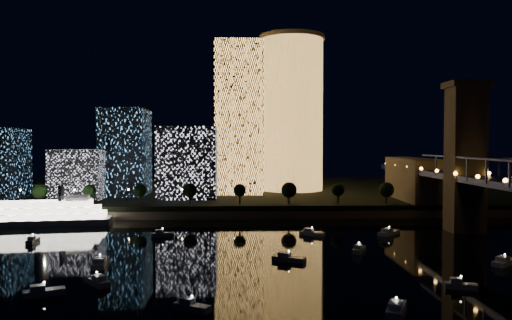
{
  "coord_description": "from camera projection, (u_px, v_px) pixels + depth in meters",
  "views": [
    {
      "loc": [
        -10.78,
        -113.14,
        29.74
      ],
      "look_at": [
        -4.62,
        55.0,
        23.86
      ],
      "focal_mm": 35.0,
      "sensor_mm": 36.0,
      "label": 1
    }
  ],
  "objects": [
    {
      "name": "riverboat",
      "position": [
        38.0,
        215.0,
        178.94
      ],
      "size": [
        50.92,
        16.95,
        15.07
      ],
      "color": "silver",
      "rests_on": "ground"
    },
    {
      "name": "seawall",
      "position": [
        265.0,
        214.0,
        196.27
      ],
      "size": [
        420.0,
        6.0,
        3.0
      ],
      "primitive_type": "cube",
      "color": "#6B5E4C",
      "rests_on": "ground"
    },
    {
      "name": "tower_cylindrical",
      "position": [
        292.0,
        113.0,
        258.97
      ],
      "size": [
        34.0,
        34.0,
        79.78
      ],
      "color": "#F4AA4E",
      "rests_on": "far_bank"
    },
    {
      "name": "midrise_blocks",
      "position": [
        103.0,
        161.0,
        227.12
      ],
      "size": [
        110.09,
        38.67,
        40.54
      ],
      "color": "white",
      "rests_on": "far_bank"
    },
    {
      "name": "street_lamps",
      "position": [
        182.0,
        193.0,
        206.75
      ],
      "size": [
        132.7,
        0.7,
        5.65
      ],
      "color": "black",
      "rests_on": "far_bank"
    },
    {
      "name": "esplanade_trees",
      "position": [
        199.0,
        190.0,
        200.98
      ],
      "size": [
        165.7,
        6.37,
        8.68
      ],
      "color": "black",
      "rests_on": "far_bank"
    },
    {
      "name": "ground",
      "position": [
        285.0,
        272.0,
        114.42
      ],
      "size": [
        520.0,
        520.0,
        0.0
      ],
      "primitive_type": "plane",
      "color": "black",
      "rests_on": "ground"
    },
    {
      "name": "far_bank",
      "position": [
        257.0,
        192.0,
        274.13
      ],
      "size": [
        420.0,
        160.0,
        5.0
      ],
      "primitive_type": "cube",
      "color": "black",
      "rests_on": "ground"
    },
    {
      "name": "tower_rectangular",
      "position": [
        239.0,
        118.0,
        243.9
      ],
      "size": [
        23.09,
        23.09,
        73.48
      ],
      "primitive_type": "cube",
      "color": "#F4AA4E",
      "rests_on": "far_bank"
    },
    {
      "name": "motorboats",
      "position": [
        265.0,
        258.0,
        124.42
      ],
      "size": [
        131.02,
        81.82,
        2.78
      ],
      "color": "silver",
      "rests_on": "ground"
    }
  ]
}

